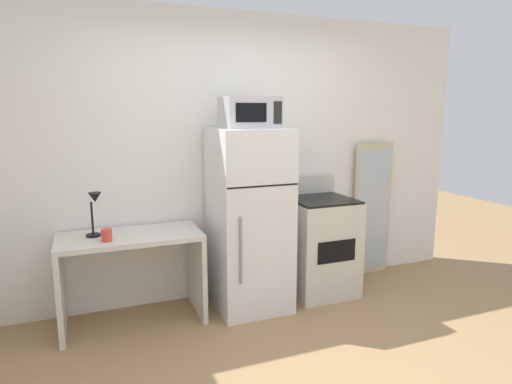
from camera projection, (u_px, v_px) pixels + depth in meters
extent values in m
cube|color=white|center=(229.00, 157.00, 4.07)|extent=(5.00, 0.10, 2.60)
cube|color=silver|center=(130.00, 237.00, 3.51)|extent=(1.12, 0.55, 0.04)
cube|color=silver|center=(60.00, 291.00, 3.38)|extent=(0.04, 0.55, 0.71)
cube|color=silver|center=(197.00, 272.00, 3.77)|extent=(0.04, 0.55, 0.71)
cylinder|color=black|center=(93.00, 235.00, 3.44)|extent=(0.11, 0.11, 0.02)
cylinder|color=black|center=(92.00, 218.00, 3.42)|extent=(0.02, 0.02, 0.26)
cone|color=black|center=(95.00, 197.00, 3.38)|extent=(0.10, 0.10, 0.08)
cylinder|color=#D83F33|center=(107.00, 235.00, 3.31)|extent=(0.08, 0.08, 0.09)
cube|color=white|center=(249.00, 219.00, 3.81)|extent=(0.62, 0.65, 1.58)
cube|color=black|center=(264.00, 186.00, 3.45)|extent=(0.61, 0.00, 0.01)
cylinder|color=gray|center=(241.00, 251.00, 3.46)|extent=(0.02, 0.02, 0.55)
cube|color=#B7B7BC|center=(250.00, 113.00, 3.63)|extent=(0.46, 0.34, 0.26)
cube|color=black|center=(251.00, 113.00, 3.45)|extent=(0.26, 0.01, 0.15)
cube|color=black|center=(278.00, 113.00, 3.53)|extent=(0.07, 0.01, 0.18)
cube|color=beige|center=(320.00, 247.00, 4.16)|extent=(0.60, 0.60, 0.90)
cube|color=black|center=(321.00, 200.00, 4.08)|extent=(0.58, 0.58, 0.02)
cube|color=beige|center=(307.00, 184.00, 4.32)|extent=(0.60, 0.04, 0.18)
cube|color=black|center=(337.00, 252.00, 3.88)|extent=(0.38, 0.01, 0.20)
cube|color=#C6B793|center=(372.00, 209.00, 4.64)|extent=(0.44, 0.03, 1.40)
cube|color=#B2BCC6|center=(373.00, 209.00, 4.62)|extent=(0.39, 0.00, 1.26)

